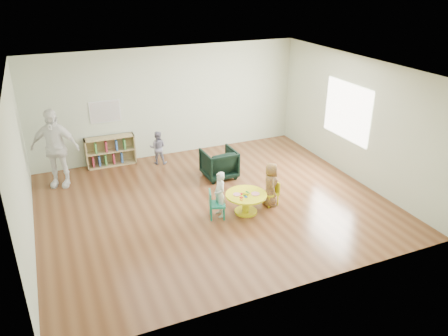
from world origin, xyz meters
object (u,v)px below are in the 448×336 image
object	(u,v)px
kid_chair_right	(272,192)
child_right	(271,184)
activity_table	(246,200)
kid_chair_left	(215,204)
toddler	(158,148)
armchair	(219,163)
child_left	(220,194)
bookshelf	(110,151)
adult_caretaker	(55,148)

from	to	relation	value
kid_chair_right	child_right	distance (m)	0.20
activity_table	kid_chair_left	bearing A→B (deg)	174.80
toddler	armchair	bearing A→B (deg)	152.68
armchair	kid_chair_right	bearing A→B (deg)	105.78
armchair	toddler	world-z (taller)	toddler
child_left	child_right	bearing A→B (deg)	90.17
bookshelf	activity_table	bearing A→B (deg)	-59.07
adult_caretaker	toddler	bearing A→B (deg)	29.36
adult_caretaker	activity_table	bearing A→B (deg)	-17.58
toddler	adult_caretaker	xyz separation A→B (m)	(-2.38, -0.30, 0.47)
kid_chair_right	toddler	size ratio (longest dim) A/B	0.60
child_right	toddler	size ratio (longest dim) A/B	1.09
kid_chair_right	adult_caretaker	world-z (taller)	adult_caretaker
kid_chair_right	armchair	size ratio (longest dim) A/B	0.68
activity_table	child_left	bearing A→B (deg)	169.83
activity_table	kid_chair_right	world-z (taller)	kid_chair_right
kid_chair_left	child_right	bearing A→B (deg)	108.99
kid_chair_left	toddler	xyz separation A→B (m)	(-0.31, 3.02, 0.12)
child_right	armchair	bearing A→B (deg)	30.48
child_right	activity_table	bearing A→B (deg)	113.86
armchair	child_left	xyz separation A→B (m)	(-0.68, -1.66, 0.13)
kid_chair_left	kid_chair_right	size ratio (longest dim) A/B	1.13
activity_table	adult_caretaker	distance (m)	4.39
kid_chair_left	bookshelf	size ratio (longest dim) A/B	0.48
activity_table	toddler	world-z (taller)	toddler
child_left	child_right	distance (m)	1.13
activity_table	bookshelf	bearing A→B (deg)	120.93
kid_chair_left	armchair	xyz separation A→B (m)	(0.79, 1.70, 0.03)
armchair	child_right	distance (m)	1.73
bookshelf	adult_caretaker	distance (m)	1.54
bookshelf	toddler	world-z (taller)	toddler
child_right	toddler	xyz separation A→B (m)	(-1.56, 2.99, -0.04)
kid_chair_right	child_right	world-z (taller)	child_right
bookshelf	armchair	xyz separation A→B (m)	(2.23, -1.73, -0.02)
adult_caretaker	kid_chair_right	bearing A→B (deg)	-11.66
child_left	activity_table	bearing A→B (deg)	80.23
armchair	child_right	xyz separation A→B (m)	(0.45, -1.66, 0.13)
kid_chair_right	adult_caretaker	size ratio (longest dim) A/B	0.29
toddler	activity_table	bearing A→B (deg)	130.17
kid_chair_right	bookshelf	world-z (taller)	bookshelf
kid_chair_right	toddler	bearing A→B (deg)	22.08
activity_table	child_left	distance (m)	0.57
kid_chair_right	child_right	size ratio (longest dim) A/B	0.55
kid_chair_right	bookshelf	bearing A→B (deg)	32.63
child_left	kid_chair_right	bearing A→B (deg)	90.80
adult_caretaker	kid_chair_left	bearing A→B (deg)	-23.12
kid_chair_right	toddler	distance (m)	3.39
kid_chair_left	child_left	xyz separation A→B (m)	(0.12, 0.04, 0.16)
bookshelf	child_right	world-z (taller)	child_right
child_right	adult_caretaker	bearing A→B (deg)	70.99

